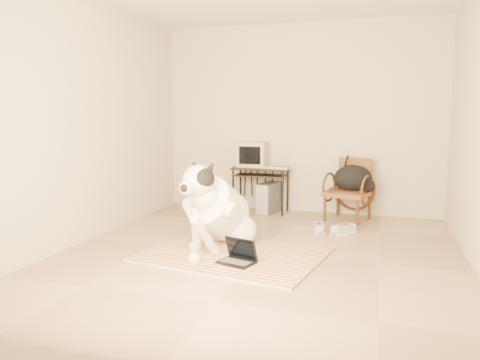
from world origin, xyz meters
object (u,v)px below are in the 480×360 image
at_px(computer_desk, 261,174).
at_px(crt_monitor, 253,154).
at_px(laptop, 238,257).
at_px(backpack, 355,180).
at_px(dog, 218,211).
at_px(pc_tower, 269,198).
at_px(rattan_chair, 349,189).

distance_m(computer_desk, crt_monitor, 0.30).
height_order(laptop, backpack, backpack).
height_order(laptop, computer_desk, computer_desk).
distance_m(laptop, computer_desk, 2.47).
bearing_deg(laptop, crt_monitor, 102.09).
distance_m(dog, computer_desk, 1.92).
bearing_deg(backpack, computer_desk, 174.10).
relative_size(computer_desk, backpack, 1.46).
relative_size(laptop, computer_desk, 0.49).
xyz_separation_m(laptop, backpack, (0.93, 2.25, 0.47)).
relative_size(dog, laptop, 3.57).
relative_size(laptop, crt_monitor, 0.96).
distance_m(computer_desk, pc_tower, 0.37).
bearing_deg(laptop, rattan_chair, 69.20).
relative_size(dog, crt_monitor, 3.45).
bearing_deg(pc_tower, backpack, -6.44).
bearing_deg(laptop, dog, 127.87).
relative_size(laptop, rattan_chair, 0.47).
xyz_separation_m(crt_monitor, backpack, (1.46, -0.19, -0.29)).
height_order(dog, pc_tower, dog).
relative_size(laptop, pc_tower, 0.78).
xyz_separation_m(crt_monitor, pc_tower, (0.25, -0.06, -0.62)).
bearing_deg(rattan_chair, pc_tower, 174.45).
distance_m(laptop, crt_monitor, 2.61).
height_order(dog, backpack, dog).
bearing_deg(computer_desk, rattan_chair, -5.07).
bearing_deg(pc_tower, laptop, -83.44).
xyz_separation_m(rattan_chair, backpack, (0.07, -0.03, 0.14)).
height_order(computer_desk, pc_tower, computer_desk).
height_order(rattan_chair, backpack, rattan_chair).
distance_m(laptop, rattan_chair, 2.46).
relative_size(dog, rattan_chair, 1.68).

